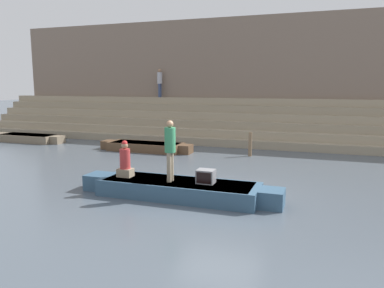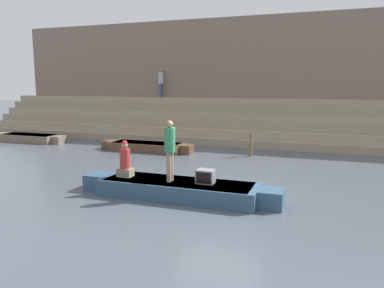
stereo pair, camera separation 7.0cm
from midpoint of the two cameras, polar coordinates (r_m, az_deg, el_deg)
ground_plane at (r=11.34m, az=4.33°, el=-7.47°), size 120.00×120.00×0.00m
ghat_steps at (r=21.06m, az=11.87°, el=2.47°), size 36.00×3.44×2.43m
back_wall at (r=22.75m, az=12.75°, el=9.61°), size 34.20×1.28×7.11m
rowboat_main at (r=10.86m, az=-1.98°, el=-6.80°), size 5.98×1.51×0.48m
person_standing at (r=10.59m, az=-3.21°, el=-0.33°), size 0.31×0.31×1.75m
person_rowing at (r=11.40m, az=-9.99°, el=-2.68°), size 0.44×0.34×1.10m
tv_set at (r=10.53m, az=2.26°, el=-4.96°), size 0.49×0.41×0.39m
moored_boat_shore at (r=18.44m, az=-6.83°, el=-0.37°), size 4.71×1.29×0.42m
moored_boat_distant at (r=23.25m, az=-23.44°, el=0.90°), size 4.60×1.29×0.42m
mooring_post at (r=17.11m, az=9.08°, el=-0.04°), size 0.16×0.16×1.10m
person_on_steps at (r=23.82m, az=-4.67°, el=9.57°), size 0.32×0.32×1.75m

